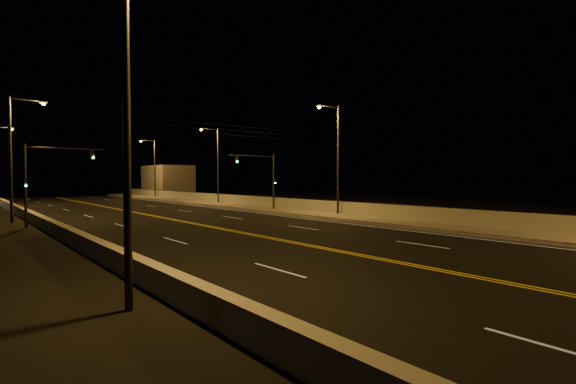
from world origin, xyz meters
TOP-DOWN VIEW (x-y plane):
  - road at (0.00, 20.00)m, footprint 18.00×120.00m
  - sidewalk at (10.80, 20.00)m, footprint 3.60×120.00m
  - curb at (8.93, 20.00)m, footprint 0.14×120.00m
  - parapet_wall at (12.45, 20.00)m, footprint 0.30×120.00m
  - jersey_barrier at (-9.00, 20.00)m, footprint 0.45×120.00m
  - distant_building_right at (16.50, 70.24)m, footprint 6.00×10.00m
  - parapet_rail at (12.45, 20.00)m, footprint 0.06×120.00m
  - lane_markings at (0.00, 19.93)m, footprint 17.32×116.00m
  - streetlight_1 at (11.53, 23.38)m, footprint 2.55×0.28m
  - streetlight_2 at (11.53, 43.75)m, footprint 2.55×0.28m
  - streetlight_3 at (11.53, 64.10)m, footprint 2.55×0.28m
  - streetlight_4 at (-9.93, 9.38)m, footprint 2.55×0.28m
  - streetlight_5 at (-9.93, 35.67)m, footprint 2.55×0.28m
  - traffic_signal_right at (9.94, 31.37)m, footprint 5.11×0.31m
  - traffic_signal_left at (-8.74, 31.37)m, footprint 5.11×0.31m
  - overhead_wires at (0.00, 29.50)m, footprint 22.00×0.03m

SIDE VIEW (x-z plane):
  - road at x=0.00m, z-range 0.00..0.02m
  - lane_markings at x=0.00m, z-range 0.02..0.02m
  - curb at x=8.93m, z-range 0.00..0.15m
  - sidewalk at x=10.80m, z-range 0.00..0.30m
  - jersey_barrier at x=-9.00m, z-range 0.00..0.79m
  - parapet_wall at x=12.45m, z-range 0.30..1.30m
  - parapet_rail at x=12.45m, z-range 1.30..1.36m
  - distant_building_right at x=16.50m, z-range 0.00..5.49m
  - traffic_signal_right at x=9.94m, z-range 0.79..6.40m
  - traffic_signal_left at x=-8.74m, z-range 0.79..6.40m
  - streetlight_1 at x=11.53m, z-range 0.71..10.10m
  - streetlight_2 at x=11.53m, z-range 0.71..10.10m
  - streetlight_3 at x=11.53m, z-range 0.71..10.10m
  - streetlight_4 at x=-9.93m, z-range 0.71..10.10m
  - streetlight_5 at x=-9.93m, z-range 0.71..10.10m
  - overhead_wires at x=0.00m, z-range 6.98..7.81m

